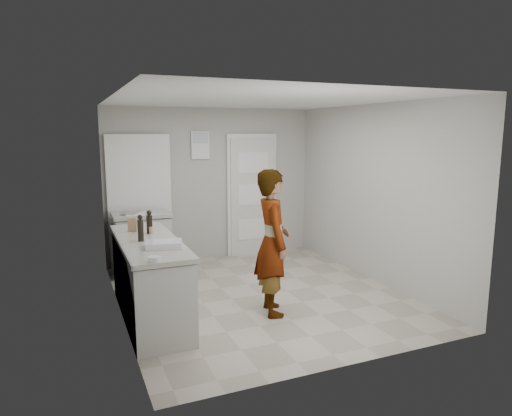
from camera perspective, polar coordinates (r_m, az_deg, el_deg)
name	(u,v)px	position (r m, az deg, el deg)	size (l,w,h in m)	color
ground	(260,295)	(6.09, 0.47, -10.79)	(4.00, 4.00, 0.00)	gray
room_shell	(203,199)	(7.57, -6.61, 1.18)	(4.00, 4.00, 4.00)	#AAA7A0
main_counter	(150,282)	(5.38, -13.13, -9.02)	(0.64, 1.96, 0.93)	silver
side_counter	(143,245)	(7.07, -14.00, -4.56)	(0.84, 0.61, 0.93)	silver
person	(272,242)	(5.29, 2.07, -4.32)	(0.62, 0.41, 1.70)	silver
cake_mix_box	(132,225)	(5.69, -15.22, -2.03)	(0.10, 0.05, 0.17)	#896544
spice_jar	(151,230)	(5.52, -12.94, -2.75)	(0.05, 0.05, 0.08)	tan
oil_cruet_a	(149,222)	(5.54, -13.19, -1.75)	(0.07, 0.07, 0.28)	black
oil_cruet_b	(140,229)	(5.16, -14.24, -2.50)	(0.07, 0.07, 0.30)	black
baking_dish	(164,244)	(4.86, -11.42, -4.49)	(0.41, 0.33, 0.06)	silver
egg_bowl	(154,259)	(4.37, -12.58, -6.23)	(0.12, 0.12, 0.04)	silver
papers	(136,214)	(6.90, -14.77, -0.69)	(0.26, 0.34, 0.01)	white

